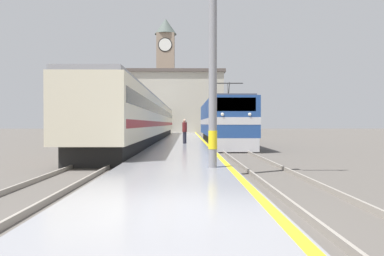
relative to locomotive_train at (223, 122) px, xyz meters
name	(u,v)px	position (x,y,z in m)	size (l,w,h in m)	color
ground_plane	(183,142)	(-3.27, 6.56, -1.85)	(200.00, 200.00, 0.00)	#514C47
platform	(182,143)	(-3.27, 1.56, -1.69)	(3.89, 140.00, 0.33)	gray
rail_track_near	(221,144)	(0.00, 1.56, -1.82)	(2.83, 140.00, 0.16)	#514C47
rail_track_far	(143,144)	(-6.59, 1.56, -1.82)	(2.84, 140.00, 0.16)	#514C47
locomotive_train	(223,122)	(0.00, 0.00, 0.00)	(2.92, 16.53, 4.58)	black
passenger_train	(148,120)	(-6.59, 6.04, 0.26)	(2.92, 44.82, 3.91)	black
catenary_mast	(215,53)	(-1.96, -17.78, 2.20)	(2.33, 0.29, 7.54)	gray
person_on_platform	(185,131)	(-3.03, -2.99, -0.60)	(0.34, 0.34, 1.76)	#23232D
clock_tower	(166,72)	(-6.99, 42.88, 9.94)	(4.23, 4.23, 22.17)	gray
station_building	(167,103)	(-6.30, 35.29, 3.52)	(19.45, 10.13, 10.69)	#B7B2A3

